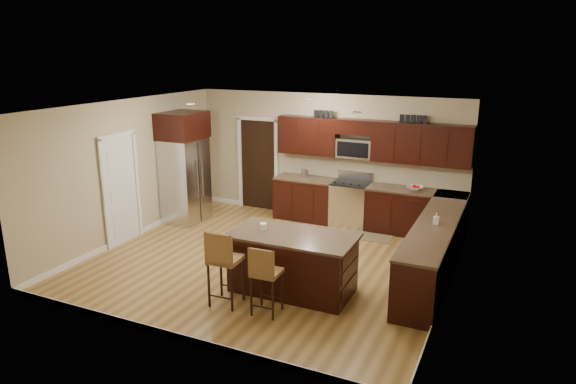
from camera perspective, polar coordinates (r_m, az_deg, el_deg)
The scene contains 22 objects.
floor at distance 9.09m, azimuth -2.09°, elevation -7.72°, with size 6.00×6.00×0.00m, color #9F783F.
ceiling at distance 8.39m, azimuth -2.28°, elevation 9.46°, with size 6.00×6.00×0.00m, color silver.
wall_back at distance 11.10m, azimuth 4.26°, elevation 3.89°, with size 6.00×6.00×0.00m, color tan.
wall_left at distance 10.32m, azimuth -17.23°, elevation 2.33°, with size 5.50×5.50×0.00m, color tan.
wall_right at distance 7.81m, azimuth 17.88°, elevation -1.90°, with size 5.50×5.50×0.00m, color tan.
base_cabinets at distance 9.61m, azimuth 12.06°, elevation -3.80°, with size 4.02×3.96×0.92m.
upper_cabinets at distance 10.54m, azimuth 9.34°, elevation 5.81°, with size 4.00×0.33×0.80m.
range at distance 10.83m, azimuth 6.98°, elevation -1.28°, with size 0.76×0.64×1.11m.
microwave at distance 10.70m, azimuth 7.44°, elevation 4.83°, with size 0.76×0.31×0.40m, color silver.
doorway at distance 11.82m, azimuth -3.31°, elevation 3.05°, with size 0.85×0.03×2.06m, color black.
pantry_door at distance 10.17m, azimuth -18.11°, elevation 0.14°, with size 0.03×0.80×2.04m, color white.
letter_decor at distance 10.51m, azimuth 8.69°, elevation 8.32°, with size 2.20×0.03×0.15m, color black, non-canonical shape.
island at distance 7.89m, azimuth 0.53°, elevation -8.06°, with size 1.91×1.02×0.92m.
stool_left at distance 7.40m, azimuth -7.22°, elevation -7.47°, with size 0.45×0.45×1.15m.
stool_mid at distance 7.13m, azimuth -2.60°, elevation -8.96°, with size 0.39×0.39×1.02m.
refrigerator at distance 11.05m, azimuth -11.43°, elevation 2.81°, with size 0.79×0.96×2.35m.
floor_mat at distance 10.35m, azimuth 9.27°, elevation -4.91°, with size 0.80×0.54×0.01m, color brown.
fruit_bowl at distance 10.39m, azimuth 13.94°, elevation 0.43°, with size 0.31×0.31×0.08m, color silver.
soap_bottle at distance 8.44m, azimuth 16.14°, elevation -2.86°, with size 0.08×0.08×0.18m, color #B2B2B2.
canister_tall at distance 11.04m, azimuth 1.81°, elevation 2.07°, with size 0.12×0.12×0.19m, color silver.
canister_short at distance 11.02m, azimuth 2.02°, elevation 2.01°, with size 0.11×0.11×0.17m, color silver.
island_jar at distance 7.89m, azimuth -2.78°, elevation -3.85°, with size 0.10×0.10×0.10m, color white.
Camera 1 is at (3.79, -7.43, 3.60)m, focal length 32.00 mm.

